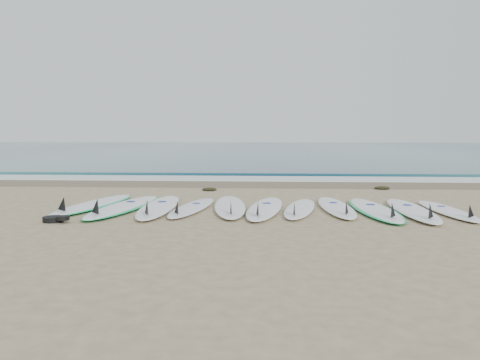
# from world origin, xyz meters

# --- Properties ---
(ground) EXTENTS (120.00, 120.00, 0.00)m
(ground) POSITION_xyz_m (0.00, 0.00, 0.00)
(ground) COLOR #9D8966
(ocean) EXTENTS (120.00, 55.00, 0.03)m
(ocean) POSITION_xyz_m (0.00, 32.50, 0.01)
(ocean) COLOR #21545F
(ocean) RESTS_ON ground
(wet_sand_band) EXTENTS (120.00, 1.80, 0.01)m
(wet_sand_band) POSITION_xyz_m (0.00, 4.10, 0.01)
(wet_sand_band) COLOR brown
(wet_sand_band) RESTS_ON ground
(foam_band) EXTENTS (120.00, 1.40, 0.04)m
(foam_band) POSITION_xyz_m (0.00, 5.50, 0.02)
(foam_band) COLOR silver
(foam_band) RESTS_ON ground
(wave_crest) EXTENTS (120.00, 1.00, 0.10)m
(wave_crest) POSITION_xyz_m (0.00, 7.00, 0.05)
(wave_crest) COLOR #21545F
(wave_crest) RESTS_ON ground
(surfboard_0) EXTENTS (1.10, 2.82, 0.35)m
(surfboard_0) POSITION_xyz_m (-3.21, 0.07, 0.05)
(surfboard_0) COLOR white
(surfboard_0) RESTS_ON ground
(surfboard_1) EXTENTS (1.05, 2.93, 0.36)m
(surfboard_1) POSITION_xyz_m (-2.56, -0.16, 0.05)
(surfboard_1) COLOR white
(surfboard_1) RESTS_ON ground
(surfboard_2) EXTENTS (0.73, 2.88, 0.37)m
(surfboard_2) POSITION_xyz_m (-1.91, -0.18, 0.06)
(surfboard_2) COLOR white
(surfboard_2) RESTS_ON ground
(surfboard_3) EXTENTS (0.80, 2.42, 0.30)m
(surfboard_3) POSITION_xyz_m (-1.31, -0.17, 0.05)
(surfboard_3) COLOR white
(surfboard_3) RESTS_ON ground
(surfboard_4) EXTENTS (0.83, 2.76, 0.35)m
(surfboard_4) POSITION_xyz_m (-0.62, -0.05, 0.06)
(surfboard_4) COLOR white
(surfboard_4) RESTS_ON ground
(surfboard_5) EXTENTS (0.86, 2.76, 0.35)m
(surfboard_5) POSITION_xyz_m (0.01, -0.21, 0.06)
(surfboard_5) COLOR white
(surfboard_5) RESTS_ON ground
(surfboard_6) EXTENTS (0.88, 2.40, 0.30)m
(surfboard_6) POSITION_xyz_m (0.63, -0.17, 0.05)
(surfboard_6) COLOR white
(surfboard_6) RESTS_ON ground
(surfboard_7) EXTENTS (0.63, 2.57, 0.33)m
(surfboard_7) POSITION_xyz_m (1.31, -0.00, 0.06)
(surfboard_7) COLOR white
(surfboard_7) RESTS_ON ground
(surfboard_8) EXTENTS (0.80, 2.73, 0.34)m
(surfboard_8) POSITION_xyz_m (1.94, -0.21, 0.05)
(surfboard_8) COLOR white
(surfboard_8) RESTS_ON ground
(surfboard_9) EXTENTS (0.61, 2.73, 0.35)m
(surfboard_9) POSITION_xyz_m (2.57, -0.28, 0.06)
(surfboard_9) COLOR white
(surfboard_9) RESTS_ON ground
(surfboard_10) EXTENTS (0.60, 2.34, 0.30)m
(surfboard_10) POSITION_xyz_m (3.19, -0.24, 0.05)
(surfboard_10) COLOR white
(surfboard_10) RESTS_ON ground
(seaweed_near) EXTENTS (0.37, 0.28, 0.07)m
(seaweed_near) POSITION_xyz_m (-1.34, 2.69, 0.04)
(seaweed_near) COLOR black
(seaweed_near) RESTS_ON ground
(seaweed_far) EXTENTS (0.38, 0.30, 0.07)m
(seaweed_far) POSITION_xyz_m (2.88, 3.21, 0.04)
(seaweed_far) COLOR black
(seaweed_far) RESTS_ON ground
(leash_coil) EXTENTS (0.46, 0.36, 0.11)m
(leash_coil) POSITION_xyz_m (-3.24, -1.42, 0.05)
(leash_coil) COLOR black
(leash_coil) RESTS_ON ground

